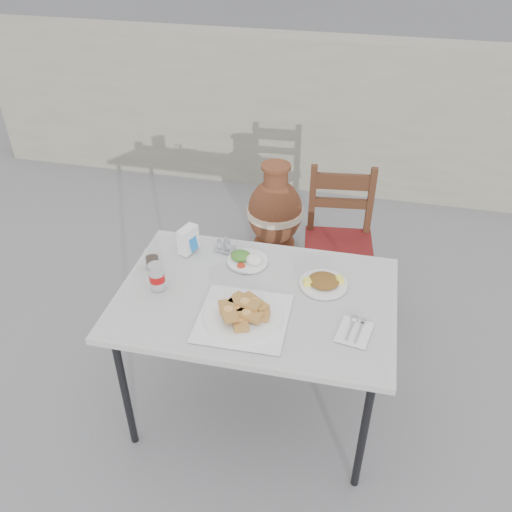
% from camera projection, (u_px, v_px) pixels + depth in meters
% --- Properties ---
extents(ground, '(80.00, 80.00, 0.00)m').
position_uv_depth(ground, '(286.00, 431.00, 2.58)').
color(ground, slate).
rests_on(ground, ground).
extents(cafe_table, '(1.18, 0.81, 0.71)m').
position_uv_depth(cafe_table, '(256.00, 304.00, 2.32)').
color(cafe_table, black).
rests_on(cafe_table, ground).
extents(pide_plate, '(0.37, 0.37, 0.07)m').
position_uv_depth(pide_plate, '(243.00, 312.00, 2.15)').
color(pide_plate, white).
rests_on(pide_plate, cafe_table).
extents(salad_rice_plate, '(0.19, 0.19, 0.05)m').
position_uv_depth(salad_rice_plate, '(247.00, 259.00, 2.47)').
color(salad_rice_plate, white).
rests_on(salad_rice_plate, cafe_table).
extents(salad_chopped_plate, '(0.21, 0.21, 0.04)m').
position_uv_depth(salad_chopped_plate, '(323.00, 282.00, 2.33)').
color(salad_chopped_plate, white).
rests_on(salad_chopped_plate, cafe_table).
extents(soda_can, '(0.07, 0.07, 0.12)m').
position_uv_depth(soda_can, '(157.00, 276.00, 2.29)').
color(soda_can, silver).
rests_on(soda_can, cafe_table).
extents(cola_glass, '(0.06, 0.06, 0.09)m').
position_uv_depth(cola_glass, '(152.00, 260.00, 2.43)').
color(cola_glass, white).
rests_on(cola_glass, cafe_table).
extents(napkin_holder, '(0.09, 0.11, 0.12)m').
position_uv_depth(napkin_holder, '(188.00, 240.00, 2.52)').
color(napkin_holder, white).
rests_on(napkin_holder, cafe_table).
extents(condiment_caddy, '(0.09, 0.08, 0.06)m').
position_uv_depth(condiment_caddy, '(225.00, 246.00, 2.55)').
color(condiment_caddy, silver).
rests_on(condiment_caddy, cafe_table).
extents(cutlery_napkin, '(0.15, 0.18, 0.01)m').
position_uv_depth(cutlery_napkin, '(355.00, 330.00, 2.11)').
color(cutlery_napkin, white).
rests_on(cutlery_napkin, cafe_table).
extents(chair, '(0.43, 0.43, 0.86)m').
position_uv_depth(chair, '(338.00, 243.00, 3.08)').
color(chair, '#371B0F').
rests_on(chair, ground).
extents(terracotta_urn, '(0.37, 0.37, 0.65)m').
position_uv_depth(terracotta_urn, '(275.00, 212.00, 3.64)').
color(terracotta_urn, brown).
rests_on(terracotta_urn, ground).
extents(back_wall, '(6.00, 0.25, 1.20)m').
position_uv_depth(back_wall, '(347.00, 119.00, 4.21)').
color(back_wall, gray).
rests_on(back_wall, ground).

